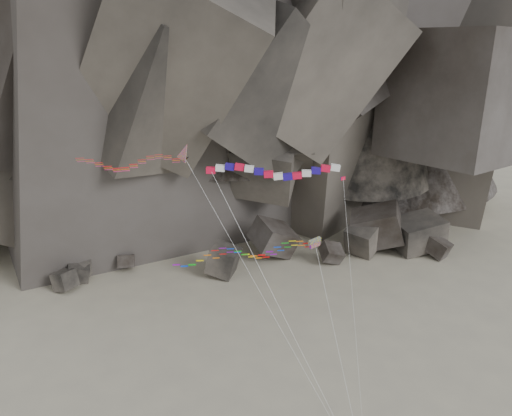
{
  "coord_description": "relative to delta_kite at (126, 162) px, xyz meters",
  "views": [
    {
      "loc": [
        -7.66,
        -41.78,
        37.27
      ],
      "look_at": [
        -0.34,
        6.0,
        20.42
      ],
      "focal_mm": 35.0,
      "sensor_mm": 36.0,
      "label": 1
    }
  ],
  "objects": [
    {
      "name": "boulder_field",
      "position": [
        26.88,
        33.01,
        -24.05
      ],
      "size": [
        67.1,
        15.66,
        9.27
      ],
      "color": "#47423F",
      "rests_on": "ground"
    },
    {
      "name": "parafoil_kite",
      "position": [
        10.1,
        -1.66,
        -8.92
      ],
      "size": [
        15.86,
        13.76,
        17.07
      ],
      "rotation": [
        0.0,
        0.0,
        0.44
      ],
      "color": "#CBBC0B",
      "rests_on": "ground"
    },
    {
      "name": "ground",
      "position": [
        12.61,
        -3.3,
        -26.43
      ],
      "size": [
        260.0,
        260.0,
        0.0
      ],
      "primitive_type": "plane",
      "color": "#A8A188",
      "rests_on": "ground"
    },
    {
      "name": "headland",
      "position": [
        12.61,
        66.7,
        15.57
      ],
      "size": [
        110.0,
        70.0,
        84.0
      ],
      "primitive_type": null,
      "color": "#595148",
      "rests_on": "ground"
    },
    {
      "name": "delta_kite",
      "position": [
        0.0,
        0.0,
        0.0
      ],
      "size": [
        23.76,
        16.28,
        26.29
      ],
      "rotation": [
        0.0,
        0.0,
        0.43
      ],
      "color": "red",
      "rests_on": "ground"
    },
    {
      "name": "pennant_kite",
      "position": [
        19.12,
        -7.05,
        -8.14
      ],
      "size": [
        0.48,
        11.27,
        23.64
      ],
      "rotation": [
        0.0,
        0.0,
        0.4
      ],
      "color": "red",
      "rests_on": "ground"
    },
    {
      "name": "banner_kite",
      "position": [
        12.84,
        -3.5,
        -0.58
      ],
      "size": [
        12.03,
        13.19,
        24.99
      ],
      "rotation": [
        0.0,
        0.0,
        -0.21
      ],
      "color": "red",
      "rests_on": "ground"
    }
  ]
}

